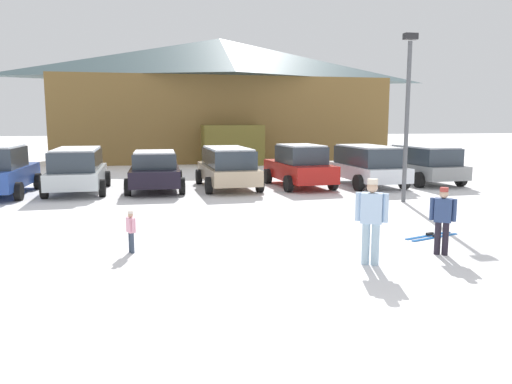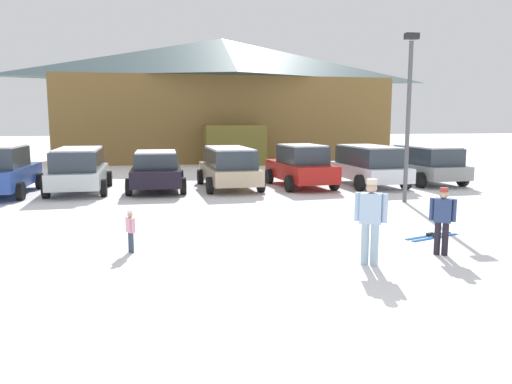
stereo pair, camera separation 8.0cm
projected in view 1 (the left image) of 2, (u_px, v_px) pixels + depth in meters
The scene contains 13 objects.
ground at pixel (374, 372), 5.54m from camera, with size 160.00×160.00×0.00m, color white.
ski_lodge at pixel (220, 99), 34.47m from camera, with size 22.25×10.82×8.19m.
parked_silver_wagon at pixel (78, 168), 18.99m from camera, with size 2.34×4.74×1.68m.
parked_black_sedan at pixel (155, 170), 19.48m from camera, with size 2.21×4.45×1.55m.
parked_beige_suv at pixel (228, 166), 20.06m from camera, with size 2.39×4.80×1.64m.
parked_red_sedan at pixel (299, 166), 20.43m from camera, with size 2.40×4.39×1.74m.
parked_white_suv at pixel (367, 164), 20.75m from camera, with size 2.44×4.44×1.68m.
parked_grey_wagon at pixel (424, 163), 21.62m from camera, with size 2.37×4.30×1.62m.
skier_adult_in_blue_parka at pixel (371, 217), 9.48m from camera, with size 0.55×0.41×1.67m.
skier_child_in_pink_snowsuit at pixel (131, 229), 10.40m from camera, with size 0.21×0.31×0.89m.
skier_teen_in_navy_coat at pixel (443, 217), 10.21m from camera, with size 0.45×0.35×1.41m.
pair_of_skis at pixel (432, 236), 11.88m from camera, with size 1.51×0.80×0.08m.
lamp_post at pixel (407, 109), 16.39m from camera, with size 0.44×0.24×5.51m.
Camera 1 is at (-2.21, -4.87, 2.79)m, focal length 35.00 mm.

